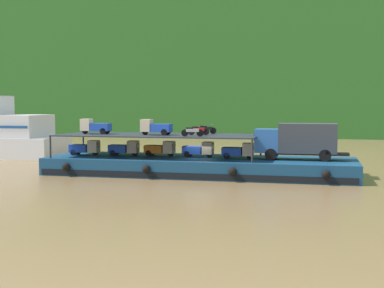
{
  "coord_description": "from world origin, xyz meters",
  "views": [
    {
      "loc": [
        10.09,
        -45.54,
        6.14
      ],
      "look_at": [
        -0.68,
        0.0,
        2.7
      ],
      "focal_mm": 49.56,
      "sensor_mm": 36.0,
      "label": 1
    }
  ],
  "objects_px": {
    "cargo_barge": "(199,166)",
    "mini_truck_lower_mid": "(160,149)",
    "mini_truck_lower_stern": "(85,148)",
    "motorcycle_upper_port": "(192,131)",
    "mini_truck_upper_mid": "(156,127)",
    "motorcycle_upper_stbd": "(206,129)",
    "mini_truck_upper_stern": "(95,126)",
    "mini_truck_lower_bow": "(238,151)",
    "motorcycle_upper_centre": "(198,130)",
    "covered_lorry": "(298,140)",
    "mini_truck_lower_fore": "(199,149)",
    "mini_truck_lower_aft": "(125,148)"
  },
  "relations": [
    {
      "from": "cargo_barge",
      "to": "mini_truck_lower_mid",
      "type": "xyz_separation_m",
      "value": [
        -3.77,
        0.59,
        1.44
      ]
    },
    {
      "from": "mini_truck_lower_aft",
      "to": "mini_truck_lower_bow",
      "type": "height_order",
      "value": "same"
    },
    {
      "from": "mini_truck_lower_mid",
      "to": "motorcycle_upper_centre",
      "type": "relative_size",
      "value": 1.46
    },
    {
      "from": "covered_lorry",
      "to": "motorcycle_upper_stbd",
      "type": "bearing_deg",
      "value": 167.26
    },
    {
      "from": "cargo_barge",
      "to": "mini_truck_upper_stern",
      "type": "bearing_deg",
      "value": -178.6
    },
    {
      "from": "mini_truck_upper_stern",
      "to": "mini_truck_lower_stern",
      "type": "bearing_deg",
      "value": 171.22
    },
    {
      "from": "mini_truck_lower_bow",
      "to": "motorcycle_upper_port",
      "type": "distance_m",
      "value": 4.49
    },
    {
      "from": "mini_truck_upper_stern",
      "to": "motorcycle_upper_stbd",
      "type": "relative_size",
      "value": 1.46
    },
    {
      "from": "motorcycle_upper_port",
      "to": "cargo_barge",
      "type": "bearing_deg",
      "value": 85.31
    },
    {
      "from": "mini_truck_lower_mid",
      "to": "mini_truck_lower_fore",
      "type": "bearing_deg",
      "value": -1.57
    },
    {
      "from": "motorcycle_upper_stbd",
      "to": "motorcycle_upper_centre",
      "type": "bearing_deg",
      "value": -96.98
    },
    {
      "from": "mini_truck_lower_stern",
      "to": "motorcycle_upper_port",
      "type": "relative_size",
      "value": 1.46
    },
    {
      "from": "mini_truck_upper_mid",
      "to": "motorcycle_upper_stbd",
      "type": "bearing_deg",
      "value": 34.25
    },
    {
      "from": "mini_truck_lower_fore",
      "to": "motorcycle_upper_port",
      "type": "distance_m",
      "value": 3.07
    },
    {
      "from": "mini_truck_lower_stern",
      "to": "mini_truck_upper_mid",
      "type": "height_order",
      "value": "mini_truck_upper_mid"
    },
    {
      "from": "mini_truck_lower_fore",
      "to": "cargo_barge",
      "type": "bearing_deg",
      "value": -71.5
    },
    {
      "from": "mini_truck_lower_aft",
      "to": "mini_truck_upper_stern",
      "type": "bearing_deg",
      "value": -167.59
    },
    {
      "from": "mini_truck_lower_mid",
      "to": "motorcycle_upper_centre",
      "type": "height_order",
      "value": "motorcycle_upper_centre"
    },
    {
      "from": "mini_truck_lower_stern",
      "to": "mini_truck_lower_aft",
      "type": "xyz_separation_m",
      "value": [
        3.71,
        0.41,
        0.0
      ]
    },
    {
      "from": "mini_truck_lower_fore",
      "to": "mini_truck_lower_bow",
      "type": "xyz_separation_m",
      "value": [
        3.65,
        -0.6,
        0.0
      ]
    },
    {
      "from": "mini_truck_lower_aft",
      "to": "motorcycle_upper_stbd",
      "type": "relative_size",
      "value": 1.45
    },
    {
      "from": "mini_truck_lower_stern",
      "to": "mini_truck_upper_stern",
      "type": "distance_m",
      "value": 2.28
    },
    {
      "from": "mini_truck_lower_bow",
      "to": "covered_lorry",
      "type": "bearing_deg",
      "value": 3.34
    },
    {
      "from": "cargo_barge",
      "to": "motorcycle_upper_stbd",
      "type": "distance_m",
      "value": 3.81
    },
    {
      "from": "mini_truck_lower_stern",
      "to": "mini_truck_lower_bow",
      "type": "distance_m",
      "value": 14.35
    },
    {
      "from": "covered_lorry",
      "to": "mini_truck_upper_mid",
      "type": "bearing_deg",
      "value": -176.23
    },
    {
      "from": "covered_lorry",
      "to": "motorcycle_upper_port",
      "type": "relative_size",
      "value": 4.15
    },
    {
      "from": "mini_truck_lower_aft",
      "to": "mini_truck_lower_bow",
      "type": "relative_size",
      "value": 0.99
    },
    {
      "from": "covered_lorry",
      "to": "mini_truck_upper_stern",
      "type": "xyz_separation_m",
      "value": [
        -18.34,
        -0.43,
        1.0
      ]
    },
    {
      "from": "cargo_barge",
      "to": "mini_truck_lower_mid",
      "type": "distance_m",
      "value": 4.08
    },
    {
      "from": "mini_truck_lower_mid",
      "to": "motorcycle_upper_stbd",
      "type": "xyz_separation_m",
      "value": [
        3.92,
        1.5,
        1.74
      ]
    },
    {
      "from": "motorcycle_upper_stbd",
      "to": "mini_truck_upper_stern",
      "type": "bearing_deg",
      "value": -166.8
    },
    {
      "from": "mini_truck_lower_stern",
      "to": "motorcycle_upper_port",
      "type": "bearing_deg",
      "value": -10.42
    },
    {
      "from": "cargo_barge",
      "to": "mini_truck_lower_bow",
      "type": "xyz_separation_m",
      "value": [
        3.49,
        -0.11,
        1.44
      ]
    },
    {
      "from": "mini_truck_upper_stern",
      "to": "mini_truck_upper_mid",
      "type": "bearing_deg",
      "value": -3.77
    },
    {
      "from": "motorcycle_upper_port",
      "to": "mini_truck_lower_aft",
      "type": "bearing_deg",
      "value": 161.17
    },
    {
      "from": "covered_lorry",
      "to": "mini_truck_lower_fore",
      "type": "relative_size",
      "value": 2.84
    },
    {
      "from": "cargo_barge",
      "to": "covered_lorry",
      "type": "distance_m",
      "value": 8.91
    },
    {
      "from": "mini_truck_lower_fore",
      "to": "motorcycle_upper_port",
      "type": "height_order",
      "value": "motorcycle_upper_port"
    },
    {
      "from": "cargo_barge",
      "to": "motorcycle_upper_port",
      "type": "relative_size",
      "value": 14.29
    },
    {
      "from": "motorcycle_upper_centre",
      "to": "motorcycle_upper_stbd",
      "type": "relative_size",
      "value": 1.0
    },
    {
      "from": "mini_truck_lower_aft",
      "to": "motorcycle_upper_stbd",
      "type": "distance_m",
      "value": 7.7
    },
    {
      "from": "motorcycle_upper_port",
      "to": "motorcycle_upper_stbd",
      "type": "distance_m",
      "value": 4.14
    },
    {
      "from": "mini_truck_upper_stern",
      "to": "cargo_barge",
      "type": "bearing_deg",
      "value": 1.4
    },
    {
      "from": "covered_lorry",
      "to": "motorcycle_upper_port",
      "type": "height_order",
      "value": "covered_lorry"
    },
    {
      "from": "mini_truck_lower_mid",
      "to": "mini_truck_lower_bow",
      "type": "bearing_deg",
      "value": -5.48
    },
    {
      "from": "mini_truck_upper_stern",
      "to": "motorcycle_upper_centre",
      "type": "height_order",
      "value": "mini_truck_upper_stern"
    },
    {
      "from": "mini_truck_lower_stern",
      "to": "mini_truck_lower_aft",
      "type": "bearing_deg",
      "value": 6.34
    },
    {
      "from": "mini_truck_lower_bow",
      "to": "motorcycle_upper_centre",
      "type": "bearing_deg",
      "value": 177.84
    },
    {
      "from": "motorcycle_upper_centre",
      "to": "mini_truck_lower_aft",
      "type": "bearing_deg",
      "value": 177.45
    }
  ]
}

